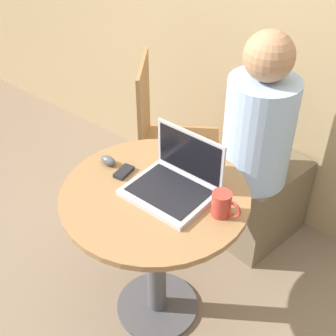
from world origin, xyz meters
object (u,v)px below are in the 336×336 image
at_px(chair_empty, 167,142).
at_px(person_seated, 260,164).
at_px(cell_phone, 124,172).
at_px(laptop, 175,181).

height_order(chair_empty, person_seated, person_seated).
height_order(cell_phone, person_seated, person_seated).
bearing_deg(laptop, person_seated, 84.64).
bearing_deg(cell_phone, laptop, 12.20).
relative_size(cell_phone, chair_empty, 0.10).
xyz_separation_m(chair_empty, person_seated, (0.50, 0.09, 0.03)).
distance_m(chair_empty, person_seated, 0.51).
xyz_separation_m(laptop, person_seated, (0.06, 0.60, -0.25)).
relative_size(laptop, chair_empty, 0.34).
bearing_deg(person_seated, cell_phone, -113.08).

